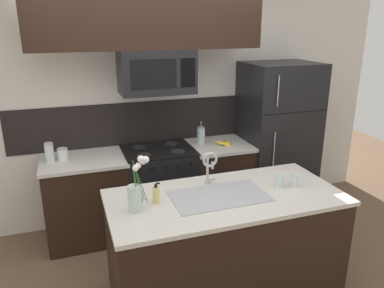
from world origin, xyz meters
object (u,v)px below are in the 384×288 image
at_px(microwave, 156,71).
at_px(french_press, 201,136).
at_px(refrigerator, 276,138).
at_px(spare_glass, 295,180).
at_px(stove_range, 159,188).
at_px(dish_soap_bottle, 156,195).
at_px(sink_faucet, 209,164).
at_px(flower_vase, 136,193).
at_px(storage_jar_medium, 63,154).
at_px(banana_bunch, 224,143).
at_px(drinking_glass, 280,180).
at_px(storage_jar_tall, 49,153).

bearing_deg(microwave, french_press, 8.96).
height_order(refrigerator, spare_glass, refrigerator).
bearing_deg(stove_range, french_press, 6.67).
bearing_deg(dish_soap_bottle, sink_faucet, 18.19).
distance_m(sink_faucet, flower_vase, 0.71).
relative_size(refrigerator, storage_jar_medium, 14.79).
xyz_separation_m(refrigerator, banana_bunch, (-0.71, -0.08, 0.03)).
bearing_deg(flower_vase, stove_range, 69.26).
distance_m(sink_faucet, drinking_glass, 0.61).
bearing_deg(refrigerator, spare_glass, -114.88).
bearing_deg(storage_jar_medium, microwave, -3.28).
distance_m(banana_bunch, sink_faucet, 1.14).
xyz_separation_m(sink_faucet, drinking_glass, (0.55, -0.21, -0.14)).
bearing_deg(dish_soap_bottle, banana_bunch, 46.81).
relative_size(storage_jar_medium, french_press, 0.46).
bearing_deg(microwave, dish_soap_bottle, -105.03).
height_order(banana_bunch, flower_vase, flower_vase).
bearing_deg(drinking_glass, microwave, 120.97).
height_order(french_press, sink_faucet, sink_faucet).
xyz_separation_m(microwave, spare_glass, (0.86, -1.25, -0.79)).
height_order(refrigerator, sink_faucet, refrigerator).
xyz_separation_m(stove_range, dish_soap_bottle, (-0.32, -1.20, 0.52)).
distance_m(stove_range, refrigerator, 1.53).
bearing_deg(storage_jar_tall, storage_jar_medium, 11.29).
bearing_deg(sink_faucet, banana_bunch, 59.75).
bearing_deg(banana_bunch, stove_range, 175.44).
bearing_deg(french_press, sink_faucet, -106.79).
relative_size(microwave, banana_bunch, 3.90).
bearing_deg(banana_bunch, microwave, 177.03).
xyz_separation_m(microwave, dish_soap_bottle, (-0.32, -1.18, -0.78)).
bearing_deg(microwave, banana_bunch, -2.97).
bearing_deg(refrigerator, storage_jar_tall, -179.80).
bearing_deg(banana_bunch, refrigerator, 6.40).
relative_size(refrigerator, banana_bunch, 9.43).
relative_size(refrigerator, sink_faucet, 5.88).
height_order(sink_faucet, drinking_glass, sink_faucet).
xyz_separation_m(stove_range, drinking_glass, (0.73, -1.24, 0.51)).
distance_m(storage_jar_medium, spare_glass, 2.26).
bearing_deg(spare_glass, drinking_glass, 168.17).
bearing_deg(storage_jar_tall, sink_faucet, -39.15).
distance_m(microwave, sink_faucet, 1.22).
bearing_deg(spare_glass, refrigerator, 65.12).
bearing_deg(refrigerator, stove_range, -179.22).
distance_m(stove_range, banana_bunch, 0.89).
xyz_separation_m(storage_jar_tall, dish_soap_bottle, (0.78, -1.21, -0.03)).
relative_size(sink_faucet, dish_soap_bottle, 1.85).
distance_m(storage_jar_tall, spare_glass, 2.34).
distance_m(storage_jar_medium, dish_soap_bottle, 1.40).
xyz_separation_m(refrigerator, flower_vase, (-1.95, -1.29, 0.15)).
relative_size(spare_glass, flower_vase, 0.27).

